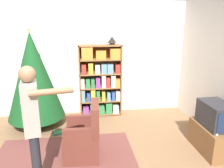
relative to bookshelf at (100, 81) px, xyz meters
name	(u,v)px	position (x,y,z in m)	size (l,w,h in m)	color
wall_back	(88,59)	(-0.27, 0.23, 0.48)	(8.00, 0.10, 2.60)	silver
bookshelf	(100,81)	(0.00, 0.00, 0.00)	(0.97, 0.31, 1.65)	brown
tv_stand	(212,138)	(1.74, -1.80, -0.59)	(0.47, 0.81, 0.46)	brown
television	(216,115)	(1.74, -1.80, -0.15)	(0.39, 0.60, 0.41)	#28282D
game_remote	(215,133)	(1.60, -2.04, -0.34)	(0.04, 0.12, 0.02)	white
christmas_tree	(34,76)	(-1.38, -0.41, 0.27)	(1.14, 1.14, 2.03)	#4C3323
armchair	(84,138)	(-0.42, -1.66, -0.49)	(0.60, 0.59, 0.92)	brown
standing_person	(33,121)	(-1.01, -2.33, 0.17)	(0.69, 0.46, 1.66)	#232328
table_lamp	(112,40)	(0.27, 0.01, 0.93)	(0.20, 0.20, 0.18)	#473828
book_pile_near_tree	(58,133)	(-0.94, -0.84, -0.79)	(0.19, 0.18, 0.05)	#5B899E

